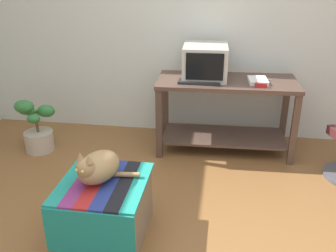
{
  "coord_description": "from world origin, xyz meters",
  "views": [
    {
      "loc": [
        0.38,
        -2.03,
        1.82
      ],
      "look_at": [
        -0.06,
        0.85,
        0.55
      ],
      "focal_mm": 40.43,
      "sensor_mm": 36.0,
      "label": 1
    }
  ],
  "objects_px": {
    "stapler": "(261,85)",
    "desk": "(226,103)",
    "potted_plant": "(37,129)",
    "ottoman_with_blanket": "(105,208)",
    "keyboard": "(199,82)",
    "book": "(258,81)",
    "tv_monitor": "(205,62)",
    "cat": "(98,167)"
  },
  "relations": [
    {
      "from": "keyboard",
      "to": "book",
      "type": "bearing_deg",
      "value": 11.22
    },
    {
      "from": "keyboard",
      "to": "book",
      "type": "relative_size",
      "value": 1.65
    },
    {
      "from": "desk",
      "to": "keyboard",
      "type": "distance_m",
      "value": 0.39
    },
    {
      "from": "keyboard",
      "to": "ottoman_with_blanket",
      "type": "height_order",
      "value": "keyboard"
    },
    {
      "from": "cat",
      "to": "potted_plant",
      "type": "distance_m",
      "value": 1.61
    },
    {
      "from": "book",
      "to": "stapler",
      "type": "xyz_separation_m",
      "value": [
        0.02,
        -0.16,
        0.0
      ]
    },
    {
      "from": "potted_plant",
      "to": "cat",
      "type": "bearing_deg",
      "value": -47.85
    },
    {
      "from": "desk",
      "to": "stapler",
      "type": "distance_m",
      "value": 0.45
    },
    {
      "from": "book",
      "to": "ottoman_with_blanket",
      "type": "bearing_deg",
      "value": -131.4
    },
    {
      "from": "book",
      "to": "stapler",
      "type": "distance_m",
      "value": 0.16
    },
    {
      "from": "cat",
      "to": "stapler",
      "type": "relative_size",
      "value": 4.0
    },
    {
      "from": "potted_plant",
      "to": "desk",
      "type": "bearing_deg",
      "value": 9.64
    },
    {
      "from": "keyboard",
      "to": "ottoman_with_blanket",
      "type": "xyz_separation_m",
      "value": [
        -0.55,
        -1.36,
        -0.55
      ]
    },
    {
      "from": "tv_monitor",
      "to": "ottoman_with_blanket",
      "type": "distance_m",
      "value": 1.81
    },
    {
      "from": "desk",
      "to": "keyboard",
      "type": "height_order",
      "value": "keyboard"
    },
    {
      "from": "tv_monitor",
      "to": "stapler",
      "type": "distance_m",
      "value": 0.61
    },
    {
      "from": "stapler",
      "to": "cat",
      "type": "bearing_deg",
      "value": 144.53
    },
    {
      "from": "cat",
      "to": "keyboard",
      "type": "bearing_deg",
      "value": 86.26
    },
    {
      "from": "stapler",
      "to": "tv_monitor",
      "type": "bearing_deg",
      "value": 71.21
    },
    {
      "from": "ottoman_with_blanket",
      "to": "potted_plant",
      "type": "xyz_separation_m",
      "value": [
        -1.09,
        1.18,
        0.02
      ]
    },
    {
      "from": "keyboard",
      "to": "cat",
      "type": "xyz_separation_m",
      "value": [
        -0.58,
        -1.35,
        -0.22
      ]
    },
    {
      "from": "keyboard",
      "to": "stapler",
      "type": "height_order",
      "value": "stapler"
    },
    {
      "from": "book",
      "to": "cat",
      "type": "height_order",
      "value": "book"
    },
    {
      "from": "desk",
      "to": "potted_plant",
      "type": "height_order",
      "value": "desk"
    },
    {
      "from": "cat",
      "to": "desk",
      "type": "bearing_deg",
      "value": 80.08
    },
    {
      "from": "tv_monitor",
      "to": "stapler",
      "type": "xyz_separation_m",
      "value": [
        0.53,
        -0.25,
        -0.14
      ]
    },
    {
      "from": "tv_monitor",
      "to": "desk",
      "type": "bearing_deg",
      "value": -15.93
    },
    {
      "from": "tv_monitor",
      "to": "cat",
      "type": "distance_m",
      "value": 1.71
    },
    {
      "from": "stapler",
      "to": "desk",
      "type": "bearing_deg",
      "value": 64.06
    },
    {
      "from": "book",
      "to": "stapler",
      "type": "bearing_deg",
      "value": -88.57
    },
    {
      "from": "potted_plant",
      "to": "stapler",
      "type": "xyz_separation_m",
      "value": [
        2.21,
        0.13,
        0.54
      ]
    },
    {
      "from": "ottoman_with_blanket",
      "to": "book",
      "type": "bearing_deg",
      "value": 53.21
    },
    {
      "from": "potted_plant",
      "to": "stapler",
      "type": "bearing_deg",
      "value": 3.35
    },
    {
      "from": "desk",
      "to": "ottoman_with_blanket",
      "type": "xyz_separation_m",
      "value": [
        -0.81,
        -1.51,
        -0.29
      ]
    },
    {
      "from": "keyboard",
      "to": "cat",
      "type": "height_order",
      "value": "keyboard"
    },
    {
      "from": "ottoman_with_blanket",
      "to": "stapler",
      "type": "bearing_deg",
      "value": 49.58
    },
    {
      "from": "keyboard",
      "to": "potted_plant",
      "type": "bearing_deg",
      "value": -174.04
    },
    {
      "from": "book",
      "to": "cat",
      "type": "bearing_deg",
      "value": -132.55
    },
    {
      "from": "tv_monitor",
      "to": "cat",
      "type": "bearing_deg",
      "value": -114.05
    },
    {
      "from": "desk",
      "to": "potted_plant",
      "type": "relative_size",
      "value": 2.48
    },
    {
      "from": "book",
      "to": "cat",
      "type": "relative_size",
      "value": 0.55
    },
    {
      "from": "cat",
      "to": "stapler",
      "type": "distance_m",
      "value": 1.75
    }
  ]
}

